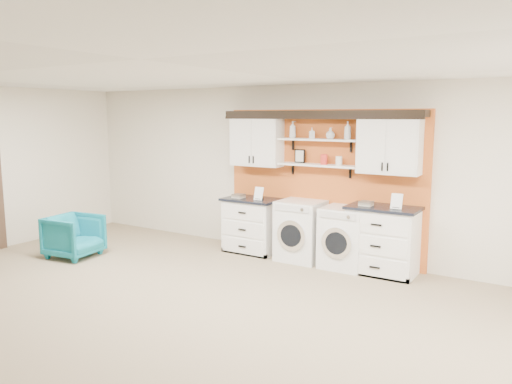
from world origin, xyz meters
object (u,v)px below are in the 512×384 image
Objects in this scene: dryer at (345,237)px; armchair at (74,236)px; washer at (301,230)px; base_cabinet_right at (383,240)px; base_cabinet_left at (252,225)px.

armchair is at bearing -155.45° from dryer.
washer is 3.71m from armchair.
dryer is 4.38m from armchair.
washer is at bearing -179.86° from base_cabinet_right.
base_cabinet_right is (2.26, -0.00, 0.04)m from base_cabinet_left.
washer is at bearing 180.00° from dryer.
base_cabinet_right is at bearing 0.14° from washer.
base_cabinet_right reaches higher than base_cabinet_left.
armchair is (-2.31, -1.82, -0.11)m from base_cabinet_left.
dryer is at bearing -72.99° from armchair.
base_cabinet_left is at bearing 179.79° from washer.
base_cabinet_right is 1.10× the size of dryer.
washer reaches higher than dryer.
armchair is at bearing -150.62° from washer.
base_cabinet_left reaches higher than armchair.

